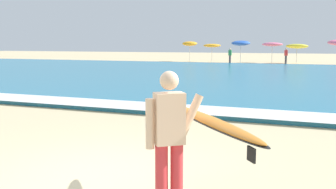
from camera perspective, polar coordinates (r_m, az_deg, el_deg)
name	(u,v)px	position (r m, az deg, el deg)	size (l,w,h in m)	color
ground_plane	(104,178)	(6.06, -9.48, -12.15)	(160.00, 160.00, 0.00)	beige
sea	(266,76)	(24.14, 14.37, 2.68)	(120.00, 28.00, 0.14)	teal
surf_foam	(205,110)	(11.05, 5.58, -2.30)	(120.00, 1.48, 0.01)	white
surfer_with_board	(188,130)	(4.52, 2.96, -5.32)	(1.89, 2.37, 1.73)	red
beach_umbrella_0	(190,44)	(44.40, 3.25, 7.58)	(1.72, 1.73, 2.31)	beige
beach_umbrella_1	(212,46)	(43.01, 6.59, 7.26)	(1.93, 1.93, 2.02)	beige
beach_umbrella_2	(241,43)	(42.12, 10.80, 7.53)	(2.01, 2.03, 2.41)	beige
beach_umbrella_3	(272,44)	(42.35, 15.30, 7.23)	(2.13, 2.15, 2.20)	beige
beach_umbrella_4	(297,46)	(42.19, 18.68, 6.83)	(2.26, 2.29, 2.09)	beige
beachgoer_near_row_left	(286,56)	(40.69, 17.18, 5.58)	(0.32, 0.20, 1.58)	#383842
beachgoer_near_row_mid	(230,55)	(39.92, 9.23, 5.78)	(0.32, 0.20, 1.58)	#383842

